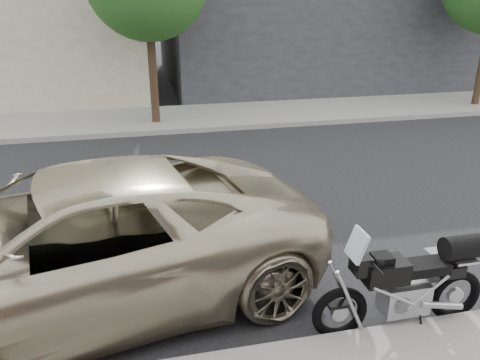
# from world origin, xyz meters

# --- Properties ---
(ground) EXTENTS (120.00, 120.00, 0.00)m
(ground) POSITION_xyz_m (0.00, 0.00, 0.00)
(ground) COLOR black
(ground) RESTS_ON ground
(far_sidewalk) EXTENTS (44.00, 3.00, 0.15)m
(far_sidewalk) POSITION_xyz_m (0.00, -6.50, 0.07)
(far_sidewalk) COLOR gray
(far_sidewalk) RESTS_ON ground
(motorcycle) EXTENTS (2.19, 0.71, 1.38)m
(motorcycle) POSITION_xyz_m (-0.46, 3.88, 0.60)
(motorcycle) COLOR black
(motorcycle) RESTS_ON ground
(minivan) EXTENTS (6.73, 4.06, 1.75)m
(minivan) POSITION_xyz_m (3.50, 2.60, 0.87)
(minivan) COLOR #B4AB8C
(minivan) RESTS_ON ground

